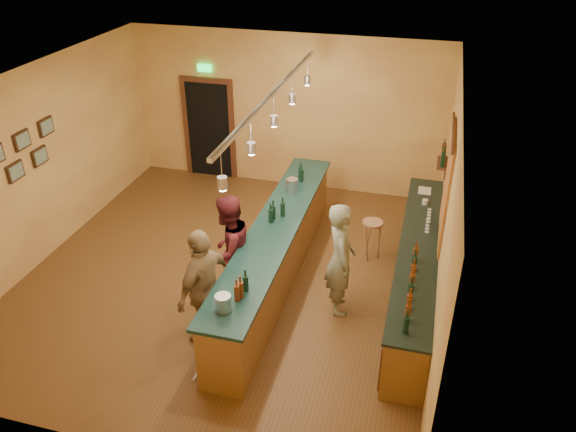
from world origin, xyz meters
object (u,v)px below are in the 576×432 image
(customer_b, at_px, (204,287))
(back_counter, at_px, (416,271))
(tasting_bar, at_px, (276,250))
(customer_a, at_px, (228,251))
(bartender, at_px, (340,259))
(bar_stool, at_px, (372,229))

(customer_b, bearing_deg, back_counter, 137.90)
(tasting_bar, distance_m, customer_a, 0.86)
(back_counter, relative_size, customer_b, 2.56)
(customer_a, bearing_deg, tasting_bar, 159.97)
(bartender, xyz_separation_m, customer_a, (-1.65, -0.20, -0.01))
(customer_a, bearing_deg, back_counter, 128.16)
(customer_b, bearing_deg, customer_a, -164.20)
(back_counter, bearing_deg, customer_a, -163.91)
(customer_b, relative_size, bar_stool, 2.49)
(bartender, bearing_deg, customer_a, 77.98)
(tasting_bar, height_order, customer_b, customer_b)
(tasting_bar, distance_m, bar_stool, 1.76)
(customer_b, bearing_deg, tasting_bar, 176.11)
(back_counter, xyz_separation_m, customer_a, (-2.73, -0.79, 0.40))
(tasting_bar, bearing_deg, customer_b, -109.69)
(back_counter, bearing_deg, bartender, -151.60)
(tasting_bar, distance_m, customer_b, 1.65)
(back_counter, xyz_separation_m, bar_stool, (-0.80, 0.91, 0.08))
(tasting_bar, xyz_separation_m, bartender, (1.10, -0.41, 0.29))
(bartender, distance_m, customer_b, 1.99)
(customer_a, relative_size, bar_stool, 2.48)
(bar_stool, bearing_deg, customer_a, -138.72)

